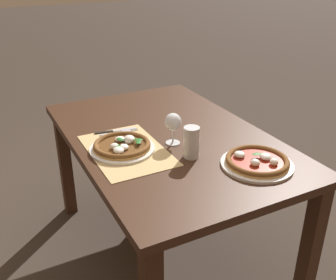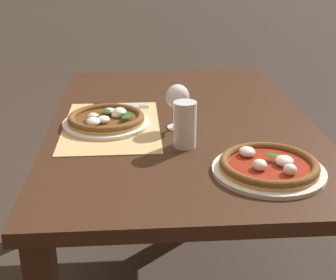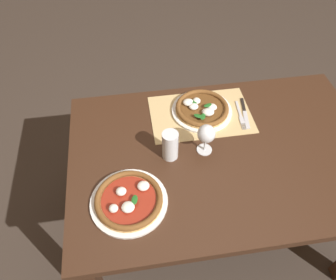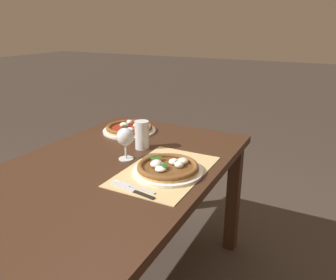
{
  "view_description": "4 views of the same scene",
  "coord_description": "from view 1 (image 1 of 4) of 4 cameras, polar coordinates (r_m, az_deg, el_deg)",
  "views": [
    {
      "loc": [
        1.59,
        -0.82,
        1.58
      ],
      "look_at": [
        0.21,
        -0.11,
        0.83
      ],
      "focal_mm": 42.0,
      "sensor_mm": 36.0,
      "label": 1
    },
    {
      "loc": [
        1.59,
        -0.16,
        1.32
      ],
      "look_at": [
        0.27,
        -0.07,
        0.77
      ],
      "focal_mm": 50.0,
      "sensor_mm": 36.0,
      "label": 2
    },
    {
      "loc": [
        0.4,
        0.88,
        1.91
      ],
      "look_at": [
        0.26,
        -0.02,
        0.84
      ],
      "focal_mm": 35.0,
      "sensor_mm": 36.0,
      "label": 3
    },
    {
      "loc": [
        -1.09,
        -0.85,
        1.35
      ],
      "look_at": [
        0.28,
        -0.15,
        0.8
      ],
      "focal_mm": 35.0,
      "sensor_mm": 36.0,
      "label": 4
    }
  ],
  "objects": [
    {
      "name": "dining_table",
      "position": [
        2.02,
        -0.01,
        -1.81
      ],
      "size": [
        1.41,
        0.92,
        0.74
      ],
      "color": "#382114",
      "rests_on": "ground"
    },
    {
      "name": "pizza_far",
      "position": [
        1.74,
        12.8,
        -3.08
      ],
      "size": [
        0.31,
        0.31,
        0.05
      ],
      "color": "silver",
      "rests_on": "dining_table"
    },
    {
      "name": "pizza_near",
      "position": [
        1.83,
        -6.67,
        -0.87
      ],
      "size": [
        0.3,
        0.3,
        0.05
      ],
      "color": "silver",
      "rests_on": "paper_placemat"
    },
    {
      "name": "fork",
      "position": [
        2.02,
        -7.06,
        1.13
      ],
      "size": [
        0.03,
        0.2,
        0.0
      ],
      "color": "#B7B7BC",
      "rests_on": "paper_placemat"
    },
    {
      "name": "pint_glass",
      "position": [
        1.75,
        3.41,
        -0.43
      ],
      "size": [
        0.07,
        0.07,
        0.15
      ],
      "color": "silver",
      "rests_on": "dining_table"
    },
    {
      "name": "paper_placemat",
      "position": [
        1.84,
        -6.04,
        -1.46
      ],
      "size": [
        0.5,
        0.33,
        0.0
      ],
      "primitive_type": "cube",
      "color": "tan",
      "rests_on": "dining_table"
    },
    {
      "name": "wine_glass",
      "position": [
        1.85,
        0.73,
        2.45
      ],
      "size": [
        0.08,
        0.08,
        0.16
      ],
      "color": "silver",
      "rests_on": "dining_table"
    },
    {
      "name": "knife",
      "position": [
        2.04,
        -7.62,
        1.34
      ],
      "size": [
        0.05,
        0.22,
        0.01
      ],
      "color": "black",
      "rests_on": "paper_placemat"
    },
    {
      "name": "ground_plane",
      "position": [
        2.39,
        -0.01,
        -15.61
      ],
      "size": [
        24.0,
        24.0,
        0.0
      ],
      "primitive_type": "plane",
      "color": "#382D26"
    }
  ]
}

